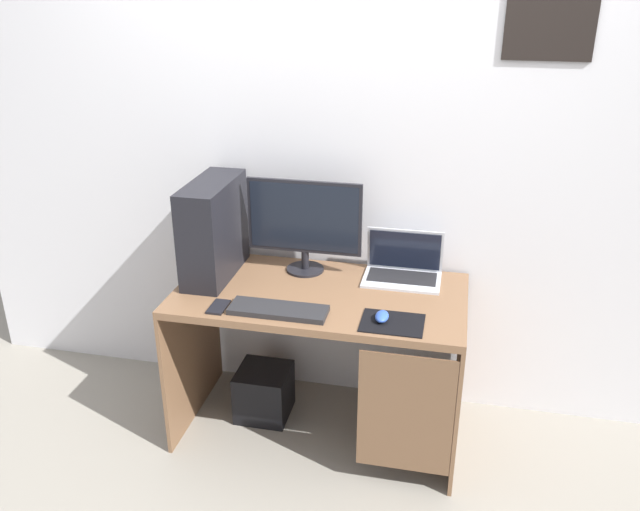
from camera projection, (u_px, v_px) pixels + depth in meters
ground_plane at (320, 426)px, 3.27m from camera, size 8.00×8.00×0.00m
wall_back at (338, 152)px, 3.09m from camera, size 4.00×0.05×2.60m
desk at (323, 324)px, 3.02m from camera, size 1.31×0.69×0.75m
pc_tower at (214, 229)px, 3.06m from camera, size 0.18×0.47×0.46m
monitor at (304, 223)px, 3.08m from camera, size 0.55×0.18×0.46m
laptop at (403, 269)px, 3.09m from camera, size 0.36×0.23×0.23m
keyboard at (278, 310)px, 2.79m from camera, size 0.42×0.14×0.02m
mousepad at (392, 323)px, 2.71m from camera, size 0.26×0.20×0.00m
mouse_left at (382, 316)px, 2.72m from camera, size 0.06×0.10×0.03m
cell_phone at (218, 307)px, 2.83m from camera, size 0.07×0.13×0.01m
subwoofer at (264, 392)px, 3.32m from camera, size 0.26×0.26×0.26m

